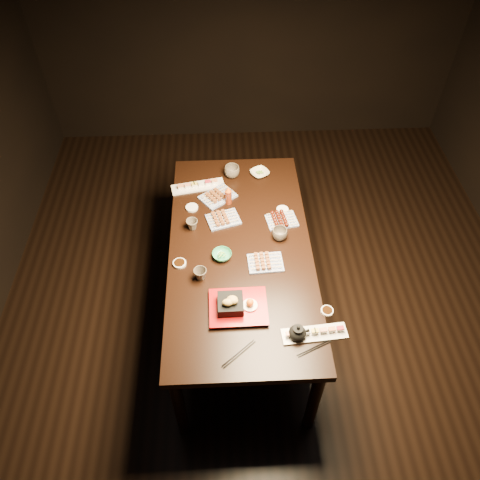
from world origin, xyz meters
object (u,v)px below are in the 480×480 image
(teacup_near_left, at_px, (200,274))
(teacup_mid_right, at_px, (280,234))
(edamame_bowl_green, at_px, (222,255))
(edamame_bowl_cream, at_px, (260,173))
(teacup_far_left, at_px, (192,224))
(teacup_far_right, at_px, (232,171))
(sushi_platter_near, at_px, (315,332))
(teapot, at_px, (298,332))
(sushi_platter_far, at_px, (198,185))
(yakitori_plate_center, at_px, (223,217))
(tempura_tray, at_px, (238,303))
(condiment_bottle, at_px, (228,195))
(yakitori_plate_left, at_px, (218,194))
(dining_table, at_px, (240,284))
(yakitori_plate_right, at_px, (266,261))

(teacup_near_left, bearing_deg, teacup_mid_right, 30.88)
(edamame_bowl_green, distance_m, edamame_bowl_cream, 0.84)
(teacup_far_left, bearing_deg, teacup_far_right, 61.77)
(sushi_platter_near, height_order, teapot, teapot)
(sushi_platter_near, distance_m, teacup_far_right, 1.41)
(sushi_platter_far, distance_m, edamame_bowl_cream, 0.47)
(sushi_platter_near, height_order, yakitori_plate_center, yakitori_plate_center)
(edamame_bowl_cream, distance_m, teacup_near_left, 1.03)
(tempura_tray, relative_size, condiment_bottle, 2.28)
(teapot, bearing_deg, edamame_bowl_cream, 87.71)
(tempura_tray, bearing_deg, sushi_platter_far, 102.28)
(tempura_tray, distance_m, condiment_bottle, 0.88)
(teacup_far_right, bearing_deg, edamame_bowl_green, -96.53)
(tempura_tray, distance_m, teacup_mid_right, 0.61)
(edamame_bowl_cream, bearing_deg, teacup_mid_right, -82.85)
(edamame_bowl_green, bearing_deg, edamame_bowl_cream, 69.49)
(sushi_platter_far, distance_m, yakitori_plate_left, 0.18)
(dining_table, relative_size, sushi_platter_far, 4.79)
(sushi_platter_far, height_order, edamame_bowl_cream, sushi_platter_far)
(teacup_near_left, bearing_deg, yakitori_plate_left, 81.02)
(yakitori_plate_center, height_order, yakitori_plate_right, same)
(sushi_platter_far, relative_size, teacup_mid_right, 3.81)
(edamame_bowl_green, bearing_deg, teacup_mid_right, 21.11)
(yakitori_plate_left, xyz_separation_m, teacup_far_right, (0.11, 0.23, 0.01))
(edamame_bowl_green, xyz_separation_m, teacup_far_right, (0.09, 0.78, 0.02))
(yakitori_plate_left, xyz_separation_m, teacup_near_left, (-0.11, -0.71, 0.01))
(edamame_bowl_cream, height_order, teacup_near_left, teacup_near_left)
(sushi_platter_near, height_order, edamame_bowl_cream, sushi_platter_near)
(sushi_platter_near, height_order, yakitori_plate_right, yakitori_plate_right)
(yakitori_plate_right, distance_m, yakitori_plate_left, 0.68)
(yakitori_plate_center, xyz_separation_m, edamame_bowl_green, (-0.01, -0.32, -0.01))
(edamame_bowl_green, bearing_deg, yakitori_plate_right, -13.84)
(yakitori_plate_right, distance_m, teacup_far_right, 0.86)
(yakitori_plate_center, distance_m, yakitori_plate_left, 0.23)
(yakitori_plate_left, bearing_deg, teacup_near_left, -136.19)
(sushi_platter_near, bearing_deg, teacup_mid_right, 94.73)
(edamame_bowl_green, distance_m, teacup_mid_right, 0.40)
(yakitori_plate_right, height_order, teacup_mid_right, teacup_mid_right)
(dining_table, relative_size, yakitori_plate_center, 8.51)
(edamame_bowl_cream, distance_m, tempura_tray, 1.19)
(sushi_platter_far, bearing_deg, teapot, 102.80)
(edamame_bowl_cream, relative_size, tempura_tray, 0.39)
(yakitori_plate_right, bearing_deg, yakitori_plate_center, 119.63)
(dining_table, relative_size, condiment_bottle, 12.50)
(edamame_bowl_cream, bearing_deg, teacup_near_left, -114.27)
(tempura_tray, bearing_deg, yakitori_plate_right, 60.18)
(edamame_bowl_green, xyz_separation_m, tempura_tray, (0.08, -0.39, 0.04))
(sushi_platter_near, height_order, condiment_bottle, condiment_bottle)
(dining_table, bearing_deg, teacup_near_left, -147.41)
(tempura_tray, distance_m, teapot, 0.36)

